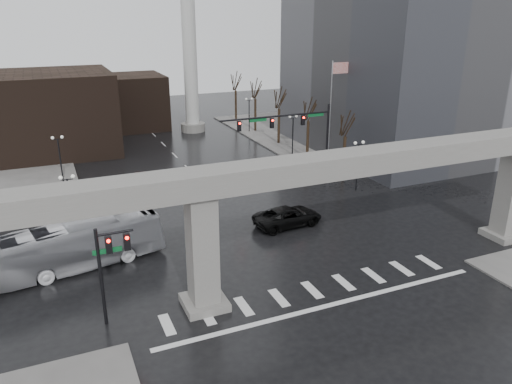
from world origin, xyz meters
TOP-DOWN VIEW (x-y plane):
  - ground at (0.00, 0.00)m, footprint 160.00×160.00m
  - sidewalk_ne at (26.00, 36.00)m, footprint 28.00×36.00m
  - elevated_guideway at (1.26, 0.00)m, footprint 48.00×2.60m
  - building_far_left at (-14.00, 42.00)m, footprint 16.00×14.00m
  - building_far_mid at (-2.00, 52.00)m, footprint 10.00×10.00m
  - smokestack at (6.00, 46.00)m, footprint 3.60×3.60m
  - signal_mast_arm at (8.99, 18.80)m, footprint 12.12×0.43m
  - signal_left_pole at (-12.25, 0.50)m, footprint 2.30×0.30m
  - flagpole_assembly at (15.29, 22.00)m, footprint 2.06×0.12m
  - lamp_right_0 at (13.50, 14.00)m, footprint 1.22×0.32m
  - lamp_right_1 at (13.50, 28.00)m, footprint 1.22×0.32m
  - lamp_right_2 at (13.50, 42.00)m, footprint 1.22×0.32m
  - lamp_left_0 at (-13.50, 14.00)m, footprint 1.22×0.32m
  - lamp_left_1 at (-13.50, 28.00)m, footprint 1.22×0.32m
  - lamp_left_2 at (-13.50, 42.00)m, footprint 1.22×0.32m
  - tree_right_0 at (14.53, 18.02)m, footprint 1.09×1.58m
  - tree_right_1 at (14.53, 26.02)m, footprint 1.09×1.61m
  - tree_right_2 at (14.53, 34.02)m, footprint 1.10×1.63m
  - tree_right_3 at (14.53, 42.02)m, footprint 1.11×1.66m
  - tree_right_4 at (14.53, 50.02)m, footprint 1.12×1.69m
  - pickup_truck at (3.21, 8.90)m, footprint 6.07×3.14m
  - city_bus at (-13.72, 8.27)m, footprint 12.60×5.14m
  - far_car at (-6.15, 23.99)m, footprint 2.24×4.22m

SIDE VIEW (x-z plane):
  - ground at x=0.00m, z-range 0.00..0.00m
  - sidewalk_ne at x=26.00m, z-range 0.00..0.15m
  - far_car at x=-6.15m, z-range 0.00..1.37m
  - pickup_truck at x=3.21m, z-range 0.00..1.63m
  - city_bus at x=-13.72m, z-range 0.00..3.42m
  - tree_right_0 at x=14.53m, z-range -0.97..6.54m
  - tree_right_1 at x=14.53m, z-range -0.99..6.69m
  - tree_right_2 at x=14.53m, z-range -1.01..6.84m
  - tree_right_3 at x=14.53m, z-range -1.03..6.99m
  - tree_right_4 at x=14.53m, z-range -1.05..7.14m
  - lamp_right_0 at x=13.50m, z-range 0.92..6.03m
  - lamp_right_1 at x=13.50m, z-range 0.92..6.03m
  - lamp_right_2 at x=13.50m, z-range 0.92..6.03m
  - lamp_left_0 at x=-13.50m, z-range 0.92..6.03m
  - lamp_left_1 at x=-13.50m, z-range 0.92..6.03m
  - lamp_left_2 at x=-13.50m, z-range 0.92..6.03m
  - building_far_mid at x=-2.00m, z-range 0.00..8.00m
  - signal_left_pole at x=-12.25m, z-range 1.07..7.07m
  - building_far_left at x=-14.00m, z-range 0.00..10.00m
  - signal_mast_arm at x=8.99m, z-range 1.83..9.83m
  - elevated_guideway at x=1.26m, z-range 2.53..11.23m
  - flagpole_assembly at x=15.29m, z-range 1.53..13.53m
  - smokestack at x=6.00m, z-range -1.65..28.35m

